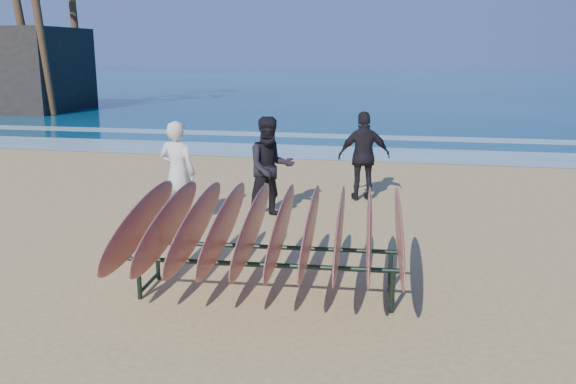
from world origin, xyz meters
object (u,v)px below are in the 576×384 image
at_px(person_dark_a, 270,168).
at_px(person_dark_b, 364,156).
at_px(surfboard_rack, 266,228).
at_px(person_white, 178,173).

relative_size(person_dark_a, person_dark_b, 1.02).
bearing_deg(person_dark_b, person_dark_a, 32.21).
distance_m(surfboard_rack, person_dark_a, 3.54).
xyz_separation_m(person_white, person_dark_b, (2.96, 2.31, -0.01)).
bearing_deg(person_white, person_dark_a, -148.49).
height_order(surfboard_rack, person_dark_b, person_dark_b).
bearing_deg(person_dark_a, surfboard_rack, -107.48).
bearing_deg(person_dark_b, person_white, 22.64).
distance_m(surfboard_rack, person_dark_b, 5.16).
relative_size(person_white, person_dark_b, 1.01).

